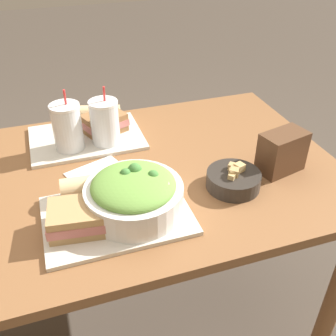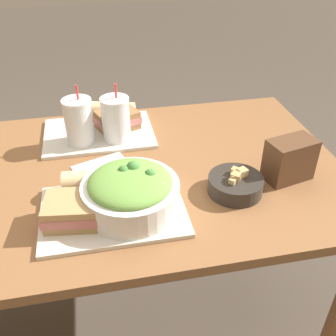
{
  "view_description": "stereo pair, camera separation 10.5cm",
  "coord_description": "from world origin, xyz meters",
  "px_view_note": "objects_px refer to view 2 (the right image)",
  "views": [
    {
      "loc": [
        -0.13,
        -0.96,
        1.44
      ],
      "look_at": [
        0.15,
        -0.13,
        0.85
      ],
      "focal_mm": 42.0,
      "sensor_mm": 36.0,
      "label": 1
    },
    {
      "loc": [
        -0.02,
        -0.98,
        1.44
      ],
      "look_at": [
        0.15,
        -0.13,
        0.85
      ],
      "focal_mm": 42.0,
      "sensor_mm": 36.0,
      "label": 2
    }
  ],
  "objects_px": {
    "drink_cup_dark": "(79,123)",
    "drink_cup_red": "(116,120)",
    "napkin_folded": "(103,168)",
    "sandwich_near": "(74,210)",
    "sandwich_far": "(117,120)",
    "baguette_far": "(112,110)",
    "soup_bowl": "(235,184)",
    "chip_bag": "(290,160)",
    "baguette_near": "(96,180)",
    "salad_bowl": "(131,191)"
  },
  "relations": [
    {
      "from": "sandwich_far",
      "to": "drink_cup_dark",
      "type": "distance_m",
      "value": 0.15
    },
    {
      "from": "sandwich_near",
      "to": "baguette_near",
      "type": "distance_m",
      "value": 0.13
    },
    {
      "from": "sandwich_near",
      "to": "sandwich_far",
      "type": "distance_m",
      "value": 0.49
    },
    {
      "from": "napkin_folded",
      "to": "drink_cup_red",
      "type": "bearing_deg",
      "value": 68.66
    },
    {
      "from": "salad_bowl",
      "to": "drink_cup_dark",
      "type": "distance_m",
      "value": 0.39
    },
    {
      "from": "salad_bowl",
      "to": "baguette_near",
      "type": "xyz_separation_m",
      "value": [
        -0.09,
        0.09,
        -0.02
      ]
    },
    {
      "from": "salad_bowl",
      "to": "soup_bowl",
      "type": "height_order",
      "value": "salad_bowl"
    },
    {
      "from": "sandwich_near",
      "to": "chip_bag",
      "type": "xyz_separation_m",
      "value": [
        0.61,
        0.08,
        0.02
      ]
    },
    {
      "from": "sandwich_far",
      "to": "baguette_far",
      "type": "distance_m",
      "value": 0.08
    },
    {
      "from": "sandwich_near",
      "to": "drink_cup_dark",
      "type": "bearing_deg",
      "value": 93.87
    },
    {
      "from": "baguette_far",
      "to": "drink_cup_red",
      "type": "relative_size",
      "value": 0.9
    },
    {
      "from": "salad_bowl",
      "to": "drink_cup_red",
      "type": "distance_m",
      "value": 0.37
    },
    {
      "from": "chip_bag",
      "to": "napkin_folded",
      "type": "height_order",
      "value": "chip_bag"
    },
    {
      "from": "salad_bowl",
      "to": "baguette_far",
      "type": "bearing_deg",
      "value": 90.49
    },
    {
      "from": "drink_cup_dark",
      "to": "chip_bag",
      "type": "xyz_separation_m",
      "value": [
        0.59,
        -0.31,
        -0.02
      ]
    },
    {
      "from": "drink_cup_dark",
      "to": "napkin_folded",
      "type": "height_order",
      "value": "drink_cup_dark"
    },
    {
      "from": "baguette_far",
      "to": "napkin_folded",
      "type": "height_order",
      "value": "baguette_far"
    },
    {
      "from": "drink_cup_dark",
      "to": "napkin_folded",
      "type": "bearing_deg",
      "value": -69.46
    },
    {
      "from": "chip_bag",
      "to": "baguette_near",
      "type": "bearing_deg",
      "value": 162.73
    },
    {
      "from": "sandwich_far",
      "to": "drink_cup_dark",
      "type": "bearing_deg",
      "value": -171.68
    },
    {
      "from": "baguette_near",
      "to": "drink_cup_red",
      "type": "relative_size",
      "value": 0.9
    },
    {
      "from": "chip_bag",
      "to": "napkin_folded",
      "type": "xyz_separation_m",
      "value": [
        -0.53,
        0.15,
        -0.06
      ]
    },
    {
      "from": "baguette_near",
      "to": "chip_bag",
      "type": "distance_m",
      "value": 0.55
    },
    {
      "from": "napkin_folded",
      "to": "chip_bag",
      "type": "bearing_deg",
      "value": -16.23
    },
    {
      "from": "salad_bowl",
      "to": "soup_bowl",
      "type": "relative_size",
      "value": 1.65
    },
    {
      "from": "drink_cup_dark",
      "to": "soup_bowl",
      "type": "bearing_deg",
      "value": -39.58
    },
    {
      "from": "drink_cup_dark",
      "to": "baguette_near",
      "type": "bearing_deg",
      "value": -82.63
    },
    {
      "from": "sandwich_near",
      "to": "sandwich_far",
      "type": "xyz_separation_m",
      "value": [
        0.15,
        0.46,
        0.0
      ]
    },
    {
      "from": "soup_bowl",
      "to": "drink_cup_red",
      "type": "height_order",
      "value": "drink_cup_red"
    },
    {
      "from": "chip_bag",
      "to": "baguette_far",
      "type": "bearing_deg",
      "value": 122.11
    },
    {
      "from": "salad_bowl",
      "to": "chip_bag",
      "type": "bearing_deg",
      "value": 6.89
    },
    {
      "from": "soup_bowl",
      "to": "drink_cup_dark",
      "type": "distance_m",
      "value": 0.54
    },
    {
      "from": "drink_cup_dark",
      "to": "drink_cup_red",
      "type": "bearing_deg",
      "value": 0.0
    },
    {
      "from": "sandwich_near",
      "to": "drink_cup_red",
      "type": "height_order",
      "value": "drink_cup_red"
    },
    {
      "from": "sandwich_near",
      "to": "drink_cup_dark",
      "type": "relative_size",
      "value": 0.79
    },
    {
      "from": "salad_bowl",
      "to": "drink_cup_red",
      "type": "height_order",
      "value": "drink_cup_red"
    },
    {
      "from": "baguette_far",
      "to": "drink_cup_red",
      "type": "bearing_deg",
      "value": -164.46
    },
    {
      "from": "baguette_near",
      "to": "napkin_folded",
      "type": "bearing_deg",
      "value": -7.27
    },
    {
      "from": "soup_bowl",
      "to": "chip_bag",
      "type": "height_order",
      "value": "chip_bag"
    },
    {
      "from": "chip_bag",
      "to": "sandwich_far",
      "type": "bearing_deg",
      "value": 126.83
    },
    {
      "from": "soup_bowl",
      "to": "chip_bag",
      "type": "bearing_deg",
      "value": 11.22
    },
    {
      "from": "sandwich_far",
      "to": "napkin_folded",
      "type": "distance_m",
      "value": 0.24
    },
    {
      "from": "salad_bowl",
      "to": "napkin_folded",
      "type": "bearing_deg",
      "value": 106.76
    },
    {
      "from": "sandwich_near",
      "to": "chip_bag",
      "type": "bearing_deg",
      "value": 14.91
    },
    {
      "from": "baguette_far",
      "to": "chip_bag",
      "type": "relative_size",
      "value": 1.18
    },
    {
      "from": "sandwich_far",
      "to": "napkin_folded",
      "type": "bearing_deg",
      "value": -128.68
    },
    {
      "from": "drink_cup_dark",
      "to": "sandwich_near",
      "type": "bearing_deg",
      "value": -93.58
    },
    {
      "from": "chip_bag",
      "to": "napkin_folded",
      "type": "bearing_deg",
      "value": 150.38
    },
    {
      "from": "soup_bowl",
      "to": "chip_bag",
      "type": "distance_m",
      "value": 0.18
    },
    {
      "from": "baguette_far",
      "to": "napkin_folded",
      "type": "bearing_deg",
      "value": -175.89
    }
  ]
}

